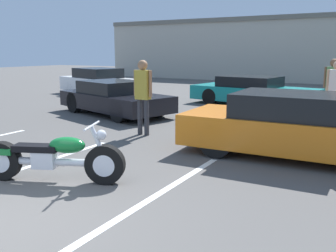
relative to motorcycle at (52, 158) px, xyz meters
The scene contains 11 objects.
parking_stripe_middle 1.06m from the motorcycle, behind, with size 0.12×5.01×0.01m, color white.
parking_stripe_back 1.79m from the motorcycle, ahead, with size 0.12×5.01×0.01m, color white.
far_building 23.48m from the motorcycle, 88.81° to the left, with size 32.00×4.20×4.40m.
motorcycle is the anchor object (origin of this frame).
show_car_hood_open 4.61m from the motorcycle, 48.57° to the left, with size 4.49×1.98×2.08m.
parked_car_mid_right_row 10.06m from the motorcycle, 89.67° to the left, with size 4.97×2.50×1.12m.
parked_car_mid_left_row 6.59m from the motorcycle, 119.73° to the left, with size 4.50×2.89×1.10m.
parked_car_left_row 12.21m from the motorcycle, 126.85° to the left, with size 5.06×3.03×1.28m.
spectator_by_show_car 3.71m from the motorcycle, 100.59° to the left, with size 0.52×0.24×1.85m.
spectator_midground 8.06m from the motorcycle, 66.03° to the left, with size 0.52×0.24×1.79m.
spectator_far_lot 8.92m from the motorcycle, 69.90° to the left, with size 0.52×0.24×1.84m.
Camera 1 is at (3.98, -2.45, 2.05)m, focal length 40.00 mm.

